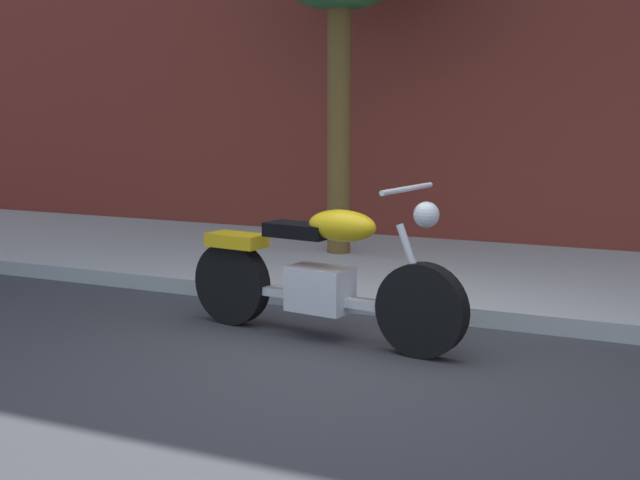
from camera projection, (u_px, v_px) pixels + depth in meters
The scene contains 3 objects.
ground_plane at pixel (350, 364), 5.29m from camera, with size 60.00×60.00×0.00m, color #38383D.
sidewalk at pixel (465, 274), 7.81m from camera, with size 22.90×3.21×0.14m, color #B0B0B0.
motorcycle at pixel (320, 276), 5.80m from camera, with size 2.22×0.73×1.13m.
Camera 1 is at (1.96, -4.71, 1.61)m, focal length 46.01 mm.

